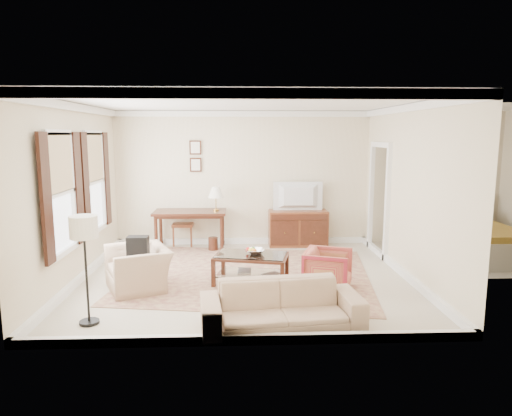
{
  "coord_description": "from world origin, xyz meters",
  "views": [
    {
      "loc": [
        -0.11,
        -7.42,
        2.4
      ],
      "look_at": [
        0.2,
        0.3,
        1.15
      ],
      "focal_mm": 32.0,
      "sensor_mm": 36.0,
      "label": 1
    }
  ],
  "objects": [
    {
      "name": "window_front",
      "position": [
        -2.7,
        -0.7,
        1.55
      ],
      "size": [
        0.12,
        1.56,
        1.8
      ],
      "primitive_type": null,
      "color": "#CCB284",
      "rests_on": "room_shell"
    },
    {
      "name": "striped_armchair",
      "position": [
        1.28,
        -0.65,
        0.35
      ],
      "size": [
        0.84,
        0.86,
        0.71
      ],
      "primitive_type": "imported",
      "rotation": [
        0.0,
        0.0,
        1.23
      ],
      "color": "maroon",
      "rests_on": "room_shell"
    },
    {
      "name": "club_armchair",
      "position": [
        -1.67,
        -0.46,
        0.44
      ],
      "size": [
        1.01,
        1.19,
        0.88
      ],
      "primitive_type": "imported",
      "rotation": [
        0.0,
        0.0,
        -1.15
      ],
      "color": "tan",
      "rests_on": "room_shell"
    },
    {
      "name": "framed_prints",
      "position": [
        -1.01,
        2.47,
        1.94
      ],
      "size": [
        0.25,
        0.04,
        0.68
      ],
      "primitive_type": null,
      "color": "#452013",
      "rests_on": "room_shell"
    },
    {
      "name": "book_b",
      "position": [
        0.37,
        -0.32,
        0.19
      ],
      "size": [
        0.17,
        0.25,
        0.38
      ],
      "primitive_type": "imported",
      "rotation": [
        0.0,
        0.0,
        -1.0
      ],
      "color": "brown",
      "rests_on": "coffee_table"
    },
    {
      "name": "backpack",
      "position": [
        -1.67,
        -0.45,
        0.69
      ],
      "size": [
        0.3,
        0.37,
        0.4
      ],
      "primitive_type": "cube",
      "rotation": [
        0.0,
        0.0,
        -1.29
      ],
      "color": "black",
      "rests_on": "club_armchair"
    },
    {
      "name": "coffee_table",
      "position": [
        0.1,
        -0.28,
        0.38
      ],
      "size": [
        1.28,
        0.92,
        0.49
      ],
      "rotation": [
        0.0,
        0.0,
        -0.22
      ],
      "color": "#452013",
      "rests_on": "room_shell"
    },
    {
      "name": "room_shell",
      "position": [
        0.0,
        0.0,
        2.47
      ],
      "size": [
        5.51,
        5.01,
        2.91
      ],
      "color": "beige",
      "rests_on": "ground"
    },
    {
      "name": "doorway",
      "position": [
        2.71,
        1.5,
        1.08
      ],
      "size": [
        0.1,
        1.12,
        2.25
      ],
      "primitive_type": null,
      "color": "white",
      "rests_on": "room_shell"
    },
    {
      "name": "desk_lamp",
      "position": [
        -0.57,
        2.03,
        1.07
      ],
      "size": [
        0.32,
        0.32,
        0.5
      ],
      "primitive_type": null,
      "color": "silver",
      "rests_on": "writing_desk"
    },
    {
      "name": "tv",
      "position": [
        1.19,
        2.21,
        1.28
      ],
      "size": [
        1.01,
        0.58,
        0.13
      ],
      "primitive_type": "imported",
      "rotation": [
        0.0,
        0.0,
        3.14
      ],
      "color": "black",
      "rests_on": "sideboard"
    },
    {
      "name": "window_rear",
      "position": [
        -2.7,
        0.9,
        1.55
      ],
      "size": [
        0.12,
        1.56,
        1.8
      ],
      "primitive_type": null,
      "color": "#CCB284",
      "rests_on": "room_shell"
    },
    {
      "name": "rug",
      "position": [
        0.07,
        0.19,
        0.01
      ],
      "size": [
        4.52,
        4.03,
        0.01
      ],
      "primitive_type": "cube",
      "rotation": [
        0.0,
        0.0,
        -0.14
      ],
      "color": "maroon",
      "rests_on": "room_shell"
    },
    {
      "name": "fruit_bowl",
      "position": [
        0.17,
        -0.26,
        0.54
      ],
      "size": [
        0.42,
        0.42,
        0.1
      ],
      "primitive_type": "imported",
      "color": "silver",
      "rests_on": "coffee_table"
    },
    {
      "name": "desk_chair",
      "position": [
        -1.31,
        2.38,
        0.53
      ],
      "size": [
        0.48,
        0.48,
        1.05
      ],
      "primitive_type": null,
      "rotation": [
        0.0,
        0.0,
        0.07
      ],
      "color": "brown",
      "rests_on": "room_shell"
    },
    {
      "name": "book_a",
      "position": [
        -0.12,
        -0.18,
        0.19
      ],
      "size": [
        0.28,
        0.06,
        0.38
      ],
      "primitive_type": "imported",
      "rotation": [
        0.0,
        0.0,
        -0.07
      ],
      "color": "brown",
      "rests_on": "coffee_table"
    },
    {
      "name": "sideboard",
      "position": [
        1.19,
        2.23,
        0.39
      ],
      "size": [
        1.26,
        0.48,
        0.77
      ],
      "primitive_type": "cube",
      "color": "brown",
      "rests_on": "room_shell"
    },
    {
      "name": "writing_desk",
      "position": [
        -1.11,
        2.03,
        0.71
      ],
      "size": [
        1.5,
        0.75,
        0.82
      ],
      "color": "#452013",
      "rests_on": "room_shell"
    },
    {
      "name": "sofa",
      "position": [
        0.42,
        -2.03,
        0.39
      ],
      "size": [
        2.05,
        0.8,
        0.78
      ],
      "primitive_type": "imported",
      "rotation": [
        0.0,
        0.0,
        0.11
      ],
      "color": "tan",
      "rests_on": "room_shell"
    },
    {
      "name": "floor_lamp",
      "position": [
        -2.03,
        -1.8,
        1.16
      ],
      "size": [
        0.35,
        0.35,
        1.41
      ],
      "color": "black",
      "rests_on": "room_shell"
    },
    {
      "name": "annex_bedroom",
      "position": [
        4.49,
        1.15,
        0.34
      ],
      "size": [
        3.0,
        2.7,
        2.9
      ],
      "color": "beige",
      "rests_on": "ground"
    }
  ]
}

